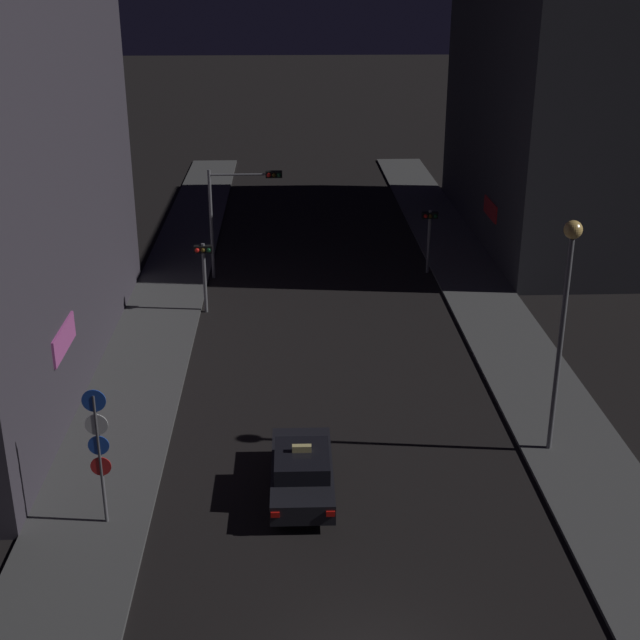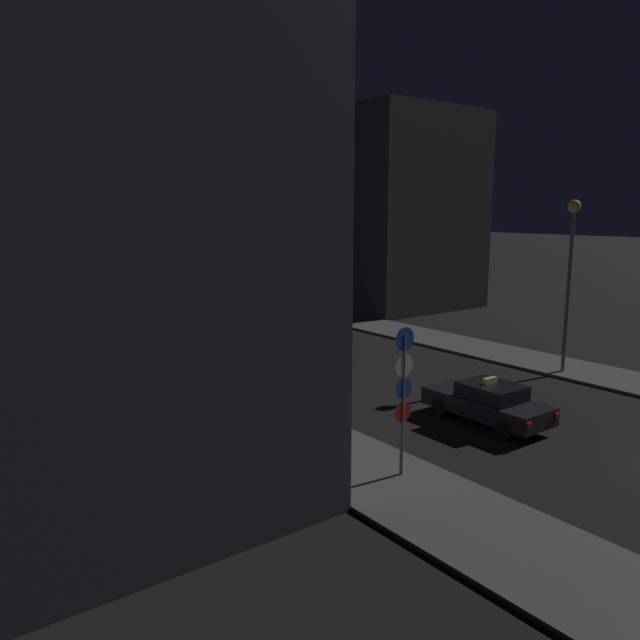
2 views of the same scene
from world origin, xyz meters
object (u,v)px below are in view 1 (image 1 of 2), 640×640
at_px(taxi, 302,471).
at_px(traffic_light_left_kerb, 204,263).
at_px(traffic_light_overhead, 237,201).
at_px(traffic_light_right_kerb, 429,228).
at_px(street_lamp_near_block, 566,292).
at_px(sign_pole_left, 99,446).

bearing_deg(taxi, traffic_light_left_kerb, 105.25).
xyz_separation_m(traffic_light_overhead, traffic_light_right_kerb, (9.57, 0.42, -1.56)).
xyz_separation_m(traffic_light_overhead, traffic_light_left_kerb, (-1.30, -4.70, -1.59)).
relative_size(traffic_light_overhead, traffic_light_left_kerb, 1.70).
distance_m(traffic_light_right_kerb, street_lamp_near_block, 18.14).
xyz_separation_m(traffic_light_left_kerb, street_lamp_near_block, (12.01, -12.72, 3.10)).
height_order(traffic_light_overhead, sign_pole_left, traffic_light_overhead).
bearing_deg(street_lamp_near_block, traffic_light_overhead, 121.60).
bearing_deg(sign_pole_left, traffic_light_right_kerb, 60.03).
xyz_separation_m(taxi, traffic_light_right_kerb, (6.83, 19.92, 1.63)).
relative_size(sign_pole_left, street_lamp_near_block, 0.54).
xyz_separation_m(traffic_light_overhead, street_lamp_near_block, (10.72, -17.42, 1.51)).
bearing_deg(traffic_light_right_kerb, taxi, -108.93).
distance_m(traffic_light_overhead, street_lamp_near_block, 20.51).
relative_size(taxi, street_lamp_near_block, 0.59).
relative_size(traffic_light_left_kerb, traffic_light_right_kerb, 0.99).
bearing_deg(street_lamp_near_block, traffic_light_right_kerb, 93.68).
xyz_separation_m(traffic_light_right_kerb, sign_pole_left, (-12.31, -21.34, 0.17)).
bearing_deg(sign_pole_left, traffic_light_overhead, 82.54).
bearing_deg(traffic_light_right_kerb, traffic_light_overhead, -177.46).
bearing_deg(street_lamp_near_block, taxi, -165.41).
bearing_deg(traffic_light_right_kerb, street_lamp_near_block, -86.32).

